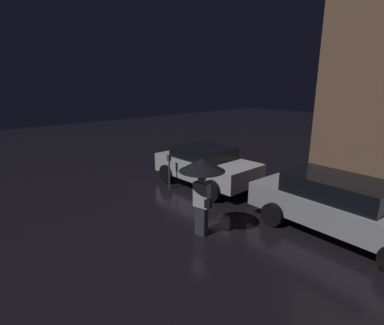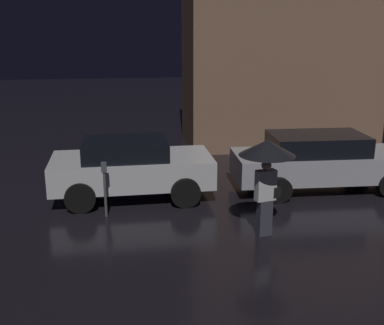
% 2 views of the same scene
% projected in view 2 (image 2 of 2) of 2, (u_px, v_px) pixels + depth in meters
% --- Properties ---
extents(building_facade_left, '(7.57, 3.00, 7.71)m').
position_uv_depth(building_facade_left, '(295.00, 34.00, 16.73)').
color(building_facade_left, '#8C664C').
rests_on(building_facade_left, ground).
extents(parked_car_white, '(3.93, 2.04, 1.45)m').
position_uv_depth(parked_car_white, '(131.00, 167.00, 11.85)').
color(parked_car_white, silver).
rests_on(parked_car_white, ground).
extents(parked_car_silver, '(4.66, 1.89, 1.46)m').
position_uv_depth(parked_car_silver, '(321.00, 160.00, 12.45)').
color(parked_car_silver, '#B7B7BF').
rests_on(parked_car_silver, ground).
extents(pedestrian_with_umbrella, '(1.12, 1.12, 1.99)m').
position_uv_depth(pedestrian_with_umbrella, '(267.00, 158.00, 9.41)').
color(pedestrian_with_umbrella, '#383842').
rests_on(pedestrian_with_umbrella, ground).
extents(parking_meter, '(0.12, 0.10, 1.26)m').
position_uv_depth(parking_meter, '(105.00, 183.00, 10.59)').
color(parking_meter, '#4C5154').
rests_on(parking_meter, ground).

